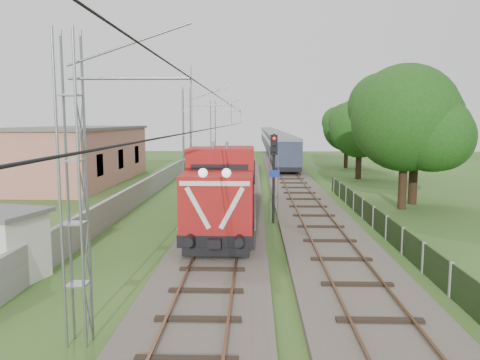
{
  "coord_description": "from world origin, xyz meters",
  "views": [
    {
      "loc": [
        1.53,
        -19.47,
        5.78
      ],
      "look_at": [
        0.68,
        8.7,
        2.2
      ],
      "focal_mm": 35.0,
      "sensor_mm": 36.0,
      "label": 1
    }
  ],
  "objects_px": {
    "relay_hut": "(5,246)",
    "signal_post": "(274,162)",
    "locomotive": "(227,182)",
    "coach_rake": "(272,138)"
  },
  "relations": [
    {
      "from": "locomotive",
      "to": "coach_rake",
      "type": "distance_m",
      "value": 63.78
    },
    {
      "from": "relay_hut",
      "to": "locomotive",
      "type": "bearing_deg",
      "value": 54.65
    },
    {
      "from": "locomotive",
      "to": "signal_post",
      "type": "xyz_separation_m",
      "value": [
        2.64,
        -0.51,
        1.2
      ]
    },
    {
      "from": "locomotive",
      "to": "relay_hut",
      "type": "height_order",
      "value": "locomotive"
    },
    {
      "from": "coach_rake",
      "to": "signal_post",
      "type": "xyz_separation_m",
      "value": [
        -2.36,
        -64.09,
        1.06
      ]
    },
    {
      "from": "coach_rake",
      "to": "relay_hut",
      "type": "xyz_separation_m",
      "value": [
        -12.4,
        -74.01,
        -1.11
      ]
    },
    {
      "from": "coach_rake",
      "to": "signal_post",
      "type": "bearing_deg",
      "value": -92.11
    },
    {
      "from": "signal_post",
      "to": "locomotive",
      "type": "bearing_deg",
      "value": 169.11
    },
    {
      "from": "relay_hut",
      "to": "signal_post",
      "type": "bearing_deg",
      "value": 44.69
    },
    {
      "from": "coach_rake",
      "to": "signal_post",
      "type": "height_order",
      "value": "signal_post"
    }
  ]
}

